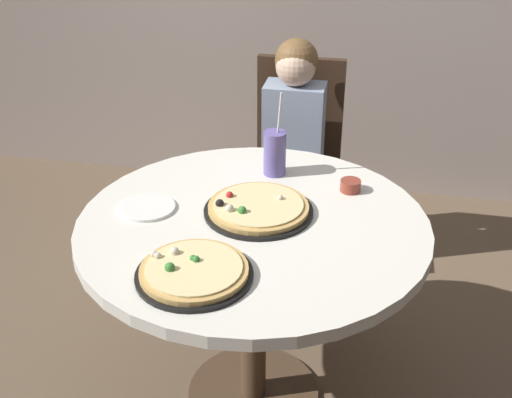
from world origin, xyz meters
TOP-DOWN VIEW (x-y plane):
  - ground_plane at (0.00, 0.00)m, footprint 8.00×8.00m
  - dining_table at (0.00, 0.00)m, footprint 1.11×1.11m
  - chair_wooden at (0.00, 1.02)m, footprint 0.40×0.40m
  - diner_child at (-0.00, 0.84)m, footprint 0.26×0.41m
  - pizza_veggie at (0.01, 0.05)m, footprint 0.35×0.35m
  - pizza_cheese at (-0.10, -0.32)m, footprint 0.33×0.33m
  - soda_cup at (0.01, 0.34)m, footprint 0.08×0.08m
  - sauce_bowl at (0.29, 0.26)m, footprint 0.07×0.07m
  - plate_small at (-0.35, 0.01)m, footprint 0.18×0.18m

SIDE VIEW (x-z plane):
  - ground_plane at x=0.00m, z-range 0.00..0.00m
  - diner_child at x=0.00m, z-range -0.06..1.02m
  - chair_wooden at x=0.00m, z-range 0.06..1.01m
  - dining_table at x=0.00m, z-range 0.27..1.02m
  - plate_small at x=-0.35m, z-range 0.75..0.76m
  - pizza_cheese at x=-0.10m, z-range 0.74..0.79m
  - pizza_veggie at x=0.01m, z-range 0.74..0.79m
  - sauce_bowl at x=0.29m, z-range 0.75..0.79m
  - soda_cup at x=0.01m, z-range 0.68..0.99m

